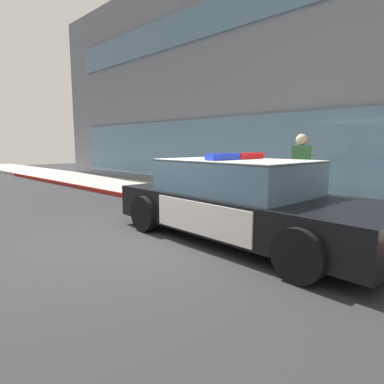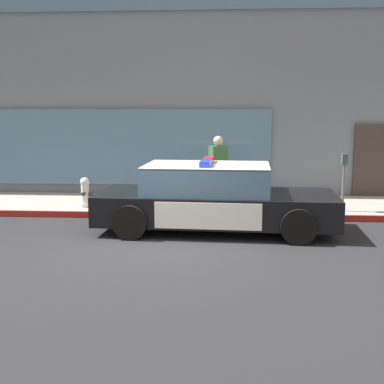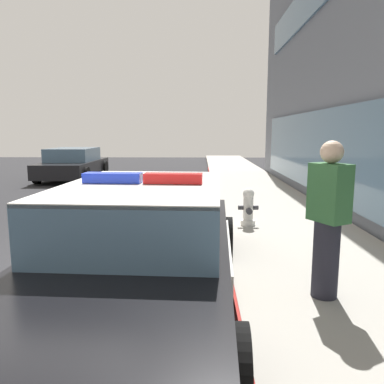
# 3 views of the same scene
# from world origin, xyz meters

# --- Properties ---
(ground) EXTENTS (48.00, 48.00, 0.00)m
(ground) POSITION_xyz_m (0.00, 0.00, 0.00)
(ground) COLOR #262628
(sidewalk) EXTENTS (48.00, 2.62, 0.15)m
(sidewalk) POSITION_xyz_m (0.00, 3.80, 0.07)
(sidewalk) COLOR #A39E93
(sidewalk) RESTS_ON ground
(curb_red_paint) EXTENTS (28.80, 0.04, 0.14)m
(curb_red_paint) POSITION_xyz_m (0.00, 2.47, 0.08)
(curb_red_paint) COLOR maroon
(curb_red_paint) RESTS_ON ground
(storefront_building) EXTENTS (22.77, 8.31, 7.84)m
(storefront_building) POSITION_xyz_m (-1.49, 9.27, 3.92)
(storefront_building) COLOR slate
(storefront_building) RESTS_ON ground
(police_cruiser) EXTENTS (4.94, 2.30, 1.49)m
(police_cruiser) POSITION_xyz_m (1.15, 1.43, 0.68)
(police_cruiser) COLOR black
(police_cruiser) RESTS_ON ground
(fire_hydrant) EXTENTS (0.34, 0.39, 0.73)m
(fire_hydrant) POSITION_xyz_m (-2.00, 3.01, 0.50)
(fire_hydrant) COLOR silver
(fire_hydrant) RESTS_ON sidewalk
(pedestrian_on_sidewalk) EXTENTS (0.48, 0.42, 1.71)m
(pedestrian_on_sidewalk) POSITION_xyz_m (1.20, 3.45, 1.01)
(pedestrian_on_sidewalk) COLOR #23232D
(pedestrian_on_sidewalk) RESTS_ON sidewalk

